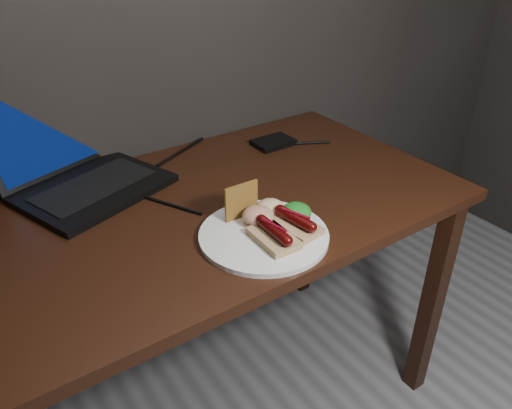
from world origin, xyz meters
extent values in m
cube|color=black|center=(0.00, 1.38, 0.73)|extent=(1.40, 0.70, 0.03)
cube|color=black|center=(0.65, 1.08, 0.36)|extent=(0.05, 0.05, 0.72)
cube|color=black|center=(0.65, 1.68, 0.36)|extent=(0.05, 0.05, 0.72)
cube|color=black|center=(-0.14, 1.59, 0.76)|extent=(0.41, 0.36, 0.02)
cube|color=black|center=(-0.14, 1.59, 0.77)|extent=(0.32, 0.23, 0.00)
cube|color=black|center=(-0.20, 1.75, 0.88)|extent=(0.36, 0.20, 0.23)
cube|color=navy|center=(-0.20, 1.75, 0.88)|extent=(0.32, 0.17, 0.20)
cube|color=black|center=(0.41, 1.57, 0.76)|extent=(0.12, 0.09, 0.02)
cylinder|color=black|center=(-0.01, 1.42, 0.75)|extent=(0.09, 0.16, 0.01)
cylinder|color=black|center=(0.15, 1.68, 0.75)|extent=(0.20, 0.10, 0.01)
cylinder|color=black|center=(0.50, 1.52, 0.75)|extent=(0.13, 0.07, 0.01)
cylinder|color=silver|center=(0.10, 1.18, 0.76)|extent=(0.33, 0.33, 0.01)
cube|color=tan|center=(0.10, 1.14, 0.77)|extent=(0.07, 0.12, 0.02)
cylinder|color=#500605|center=(0.10, 1.14, 0.79)|extent=(0.03, 0.10, 0.02)
sphere|color=#500605|center=(0.10, 1.10, 0.79)|extent=(0.02, 0.02, 0.02)
sphere|color=#500605|center=(0.10, 1.19, 0.79)|extent=(0.02, 0.02, 0.02)
cylinder|color=#660412|center=(0.10, 1.14, 0.80)|extent=(0.02, 0.07, 0.01)
cube|color=tan|center=(0.16, 1.15, 0.77)|extent=(0.09, 0.12, 0.02)
cylinder|color=#500605|center=(0.16, 1.15, 0.79)|extent=(0.04, 0.10, 0.02)
sphere|color=#500605|center=(0.17, 1.11, 0.79)|extent=(0.03, 0.02, 0.02)
sphere|color=#500605|center=(0.16, 1.20, 0.79)|extent=(0.03, 0.02, 0.02)
cylinder|color=#660412|center=(0.16, 1.15, 0.80)|extent=(0.03, 0.07, 0.01)
cube|color=#A37A2C|center=(0.10, 1.26, 0.80)|extent=(0.08, 0.01, 0.08)
ellipsoid|color=#115718|center=(0.19, 1.18, 0.78)|extent=(0.07, 0.07, 0.04)
ellipsoid|color=maroon|center=(0.11, 1.22, 0.78)|extent=(0.07, 0.07, 0.04)
ellipsoid|color=beige|center=(0.16, 1.24, 0.78)|extent=(0.06, 0.06, 0.04)
camera|label=1|loc=(-0.43, 0.44, 1.38)|focal=35.00mm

